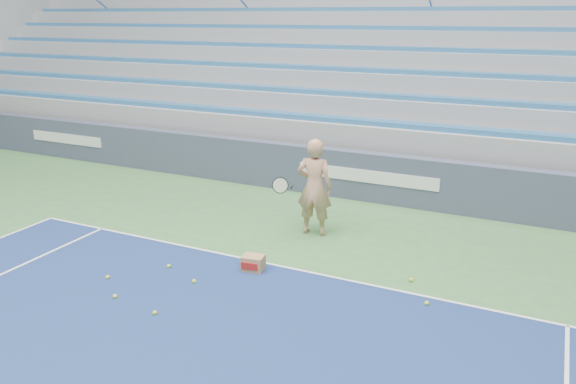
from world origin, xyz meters
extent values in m
cube|color=white|center=(0.00, 11.88, 0.01)|extent=(10.97, 0.05, 0.00)
cube|color=#3C435B|center=(0.00, 15.88, 0.55)|extent=(30.00, 0.30, 1.10)
cube|color=white|center=(-9.00, 15.72, 0.60)|extent=(2.60, 0.02, 0.28)
cube|color=white|center=(0.00, 15.72, 0.60)|extent=(3.20, 0.02, 0.28)
cube|color=gray|center=(0.00, 20.43, 0.55)|extent=(30.00, 8.50, 1.10)
cube|color=gray|center=(0.00, 20.43, 1.35)|extent=(30.00, 8.50, 0.50)
cube|color=#2A6298|center=(0.00, 16.56, 1.66)|extent=(29.60, 0.42, 0.11)
cube|color=gray|center=(0.00, 20.86, 1.85)|extent=(30.00, 7.65, 0.50)
cube|color=#2A6298|center=(0.00, 17.41, 2.16)|extent=(29.60, 0.42, 0.11)
cube|color=gray|center=(0.00, 21.28, 2.35)|extent=(30.00, 6.80, 0.50)
cube|color=#2A6298|center=(0.00, 18.26, 2.66)|extent=(29.60, 0.42, 0.11)
cube|color=gray|center=(0.00, 21.71, 2.85)|extent=(30.00, 5.95, 0.50)
cube|color=#2A6298|center=(0.00, 19.11, 3.16)|extent=(29.60, 0.42, 0.11)
cube|color=gray|center=(0.00, 22.13, 3.35)|extent=(30.00, 5.10, 0.50)
cube|color=#2A6298|center=(0.00, 19.96, 3.66)|extent=(29.60, 0.42, 0.11)
cube|color=gray|center=(0.00, 22.56, 3.85)|extent=(30.00, 4.25, 0.50)
cube|color=#2A6298|center=(0.00, 20.81, 4.15)|extent=(29.60, 0.42, 0.11)
cube|color=gray|center=(0.00, 22.98, 4.35)|extent=(30.00, 3.40, 0.50)
cube|color=gray|center=(-15.15, 20.43, 3.05)|extent=(0.30, 8.80, 6.10)
cube|color=gray|center=(0.00, 24.98, 3.65)|extent=(31.00, 0.40, 7.30)
imported|color=tan|center=(-0.30, 13.50, 0.93)|extent=(0.72, 0.52, 1.86)
cylinder|color=black|center=(-0.65, 13.25, 0.95)|extent=(0.12, 0.27, 0.08)
cylinder|color=beige|center=(-0.75, 12.97, 1.05)|extent=(0.29, 0.16, 0.28)
torus|color=black|center=(-0.75, 12.97, 1.05)|extent=(0.31, 0.18, 0.30)
cube|color=#A17D4D|center=(-0.54, 11.56, 0.13)|extent=(0.38, 0.31, 0.26)
cube|color=#B21E19|center=(-0.54, 11.43, 0.13)|extent=(0.28, 0.05, 0.12)
sphere|color=#D4EC30|center=(-2.47, 10.28, 0.03)|extent=(0.07, 0.07, 0.07)
sphere|color=#D4EC30|center=(-1.92, 9.84, 0.03)|extent=(0.07, 0.07, 0.07)
sphere|color=#D4EC30|center=(-1.08, 9.71, 0.03)|extent=(0.07, 0.07, 0.07)
sphere|color=#D4EC30|center=(-1.15, 10.76, 0.03)|extent=(0.07, 0.07, 0.07)
sphere|color=#D4EC30|center=(-1.84, 11.03, 0.03)|extent=(0.07, 0.07, 0.07)
sphere|color=#D4EC30|center=(1.88, 12.29, 0.03)|extent=(0.07, 0.07, 0.07)
sphere|color=#D4EC30|center=(2.28, 11.64, 0.03)|extent=(0.07, 0.07, 0.07)
camera|label=1|loc=(3.62, 4.27, 4.01)|focal=35.00mm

